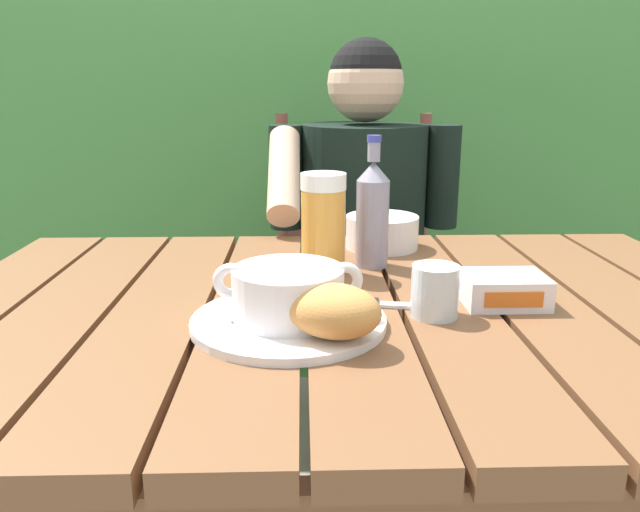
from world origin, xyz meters
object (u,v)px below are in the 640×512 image
at_px(person_eating, 363,236).
at_px(serving_plate, 289,321).
at_px(beer_glass, 323,224).
at_px(table_knife, 377,304).
at_px(bread_roll, 334,311).
at_px(beer_bottle, 373,212).
at_px(diner_bowl, 382,232).
at_px(soup_bowl, 288,292).
at_px(water_glass_small, 435,291).
at_px(butter_tub, 504,289).
at_px(chair_near_diner, 356,294).

xyz_separation_m(person_eating, serving_plate, (-0.18, -0.75, 0.06)).
height_order(beer_glass, table_knife, beer_glass).
bearing_deg(table_knife, bread_roll, -116.94).
relative_size(beer_glass, table_knife, 1.10).
relative_size(person_eating, table_knife, 7.56).
bearing_deg(beer_bottle, diner_bowl, 74.79).
bearing_deg(beer_bottle, table_knife, -94.24).
relative_size(soup_bowl, beer_glass, 1.16).
bearing_deg(water_glass_small, bread_roll, -146.50).
bearing_deg(butter_tub, bread_roll, -151.12).
relative_size(chair_near_diner, bread_roll, 6.70).
xyz_separation_m(beer_bottle, table_knife, (-0.02, -0.21, -0.09)).
height_order(water_glass_small, diner_bowl, water_glass_small).
height_order(chair_near_diner, bread_roll, chair_near_diner).
bearing_deg(beer_glass, chair_near_diner, 80.20).
bearing_deg(serving_plate, table_knife, 29.25).
bearing_deg(beer_bottle, butter_tub, -50.15).
xyz_separation_m(soup_bowl, bread_roll, (0.06, -0.07, -0.00)).
height_order(bread_roll, water_glass_small, bread_roll).
xyz_separation_m(butter_tub, diner_bowl, (-0.14, 0.34, 0.01)).
distance_m(butter_tub, table_knife, 0.19).
distance_m(table_knife, diner_bowl, 0.35).
relative_size(person_eating, beer_bottle, 5.10).
bearing_deg(serving_plate, person_eating, 76.83).
xyz_separation_m(beer_glass, water_glass_small, (0.15, -0.21, -0.05)).
bearing_deg(water_glass_small, person_eating, 92.30).
height_order(serving_plate, water_glass_small, water_glass_small).
height_order(chair_near_diner, diner_bowl, chair_near_diner).
relative_size(serving_plate, soup_bowl, 1.32).
bearing_deg(diner_bowl, person_eating, 90.50).
bearing_deg(chair_near_diner, table_knife, -93.25).
distance_m(soup_bowl, table_knife, 0.15).
distance_m(beer_bottle, table_knife, 0.23).
xyz_separation_m(soup_bowl, butter_tub, (0.32, 0.08, -0.03)).
relative_size(beer_glass, diner_bowl, 1.20).
distance_m(beer_bottle, butter_tub, 0.28).
distance_m(person_eating, diner_bowl, 0.35).
xyz_separation_m(soup_bowl, diner_bowl, (0.18, 0.41, -0.02)).
bearing_deg(water_glass_small, diner_bowl, 93.90).
bearing_deg(beer_bottle, chair_near_diner, 87.06).
xyz_separation_m(person_eating, diner_bowl, (0.00, -0.34, 0.09)).
bearing_deg(beer_bottle, serving_plate, -116.86).
relative_size(bread_roll, water_glass_small, 2.00).
xyz_separation_m(beer_glass, diner_bowl, (0.12, 0.17, -0.05)).
bearing_deg(table_knife, beer_glass, 113.03).
bearing_deg(beer_glass, diner_bowl, 53.80).
xyz_separation_m(chair_near_diner, person_eating, (-0.00, -0.21, 0.23)).
bearing_deg(water_glass_small, butter_tub, 22.22).
height_order(person_eating, serving_plate, person_eating).
bearing_deg(butter_tub, table_knife, -178.66).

